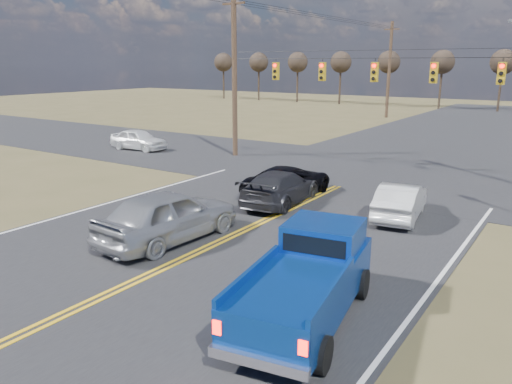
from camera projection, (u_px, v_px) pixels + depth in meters
The scene contains 12 objects.
ground at pixel (104, 297), 12.65m from camera, with size 160.00×160.00×0.00m, color brown.
road_main at pixel (297, 206), 20.69m from camera, with size 14.00×120.00×0.02m, color #28282B.
road_cross at pixel (369, 172), 27.13m from camera, with size 120.00×12.00×0.02m, color #28282B.
signal_gantry at pixel (382, 77), 25.42m from camera, with size 19.60×4.83×10.00m.
utility_poles at pixel (367, 74), 25.01m from camera, with size 19.60×58.32×10.00m.
treeline at pixel (424, 64), 32.91m from camera, with size 87.00×117.80×7.40m.
pickup_truck at pixel (308, 280), 11.37m from camera, with size 2.82×5.54×1.99m.
silver_suv at pixel (168, 215), 16.44m from camera, with size 2.09×5.19×1.77m, color #97989E.
black_suv at pixel (288, 181), 22.19m from camera, with size 2.24×4.85×1.35m, color black.
white_car_queue at pixel (400, 201), 18.95m from camera, with size 1.44×4.13×1.36m, color silver.
dgrey_car_queue at pixel (281, 187), 20.95m from camera, with size 1.95×4.80×1.39m, color #303034.
cross_car_west at pixel (138, 139), 33.99m from camera, with size 4.15×1.67×1.41m, color white.
Camera 1 is at (9.65, -7.47, 5.75)m, focal length 35.00 mm.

